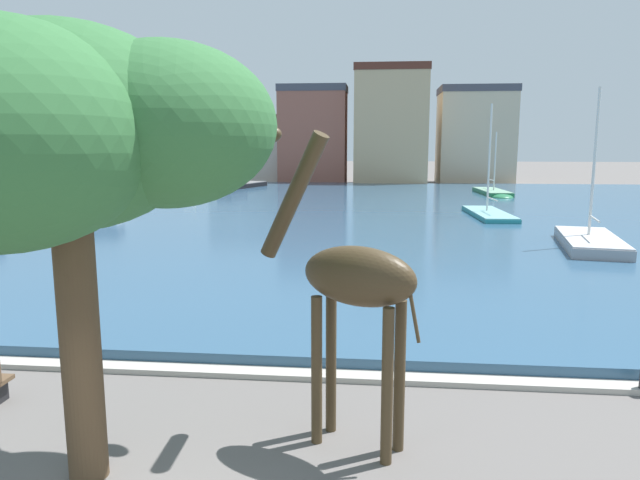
# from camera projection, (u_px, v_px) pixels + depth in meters

# --- Properties ---
(harbor_water) EXTENTS (81.86, 54.66, 0.35)m
(harbor_water) POSITION_uv_depth(u_px,v_px,m) (336.00, 212.00, 39.31)
(harbor_water) COLOR #2D5170
(harbor_water) RESTS_ON ground
(quay_edge_coping) EXTENTS (81.86, 0.50, 0.12)m
(quay_edge_coping) POSITION_uv_depth(u_px,v_px,m) (238.00, 372.00, 12.27)
(quay_edge_coping) COLOR #ADA89E
(quay_edge_coping) RESTS_ON ground
(giraffe_statue) EXTENTS (2.90, 1.72, 5.31)m
(giraffe_statue) POSITION_uv_depth(u_px,v_px,m) (349.00, 281.00, 9.04)
(giraffe_statue) COLOR #42331E
(giraffe_statue) RESTS_ON ground
(sailboat_green) EXTENTS (2.42, 7.95, 5.75)m
(sailboat_green) POSITION_uv_depth(u_px,v_px,m) (494.00, 194.00, 50.81)
(sailboat_green) COLOR #236B42
(sailboat_green) RESTS_ON ground
(sailboat_grey) EXTENTS (3.34, 7.40, 7.18)m
(sailboat_grey) POSITION_uv_depth(u_px,v_px,m) (587.00, 243.00, 25.82)
(sailboat_grey) COLOR #939399
(sailboat_grey) RESTS_ON ground
(sailboat_yellow) EXTENTS (2.84, 7.04, 9.00)m
(sailboat_yellow) POSITION_uv_depth(u_px,v_px,m) (195.00, 194.00, 51.10)
(sailboat_yellow) COLOR gold
(sailboat_yellow) RESTS_ON ground
(sailboat_teal) EXTENTS (2.35, 8.19, 7.18)m
(sailboat_teal) POSITION_uv_depth(u_px,v_px,m) (486.00, 215.00, 36.60)
(sailboat_teal) COLOR teal
(sailboat_teal) RESTS_ON ground
(sailboat_white) EXTENTS (3.29, 6.71, 6.16)m
(sailboat_white) POSITION_uv_depth(u_px,v_px,m) (111.00, 208.00, 37.86)
(sailboat_white) COLOR white
(sailboat_white) RESTS_ON ground
(sailboat_black) EXTENTS (5.30, 9.74, 9.32)m
(sailboat_black) POSITION_uv_depth(u_px,v_px,m) (239.00, 186.00, 58.56)
(sailboat_black) COLOR black
(sailboat_black) RESTS_ON ground
(shade_tree) EXTENTS (5.02, 4.97, 6.42)m
(shade_tree) POSITION_uv_depth(u_px,v_px,m) (61.00, 131.00, 7.64)
(shade_tree) COLOR brown
(shade_tree) RESTS_ON ground
(townhouse_corner_house) EXTENTS (8.91, 6.86, 8.12)m
(townhouse_corner_house) POSITION_uv_depth(u_px,v_px,m) (249.00, 149.00, 72.64)
(townhouse_corner_house) COLOR beige
(townhouse_corner_house) RESTS_ON ground
(townhouse_wide_warehouse) EXTENTS (7.89, 5.25, 11.38)m
(townhouse_wide_warehouse) POSITION_uv_depth(u_px,v_px,m) (313.00, 135.00, 68.16)
(townhouse_wide_warehouse) COLOR #8E5142
(townhouse_wide_warehouse) RESTS_ON ground
(townhouse_end_terrace) EXTENTS (8.35, 7.63, 13.42)m
(townhouse_end_terrace) POSITION_uv_depth(u_px,v_px,m) (391.00, 126.00, 67.01)
(townhouse_end_terrace) COLOR tan
(townhouse_end_terrace) RESTS_ON ground
(townhouse_narrow_midrow) EXTENTS (8.66, 7.09, 11.30)m
(townhouse_narrow_midrow) POSITION_uv_depth(u_px,v_px,m) (475.00, 136.00, 68.78)
(townhouse_narrow_midrow) COLOR #C6B293
(townhouse_narrow_midrow) RESTS_ON ground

